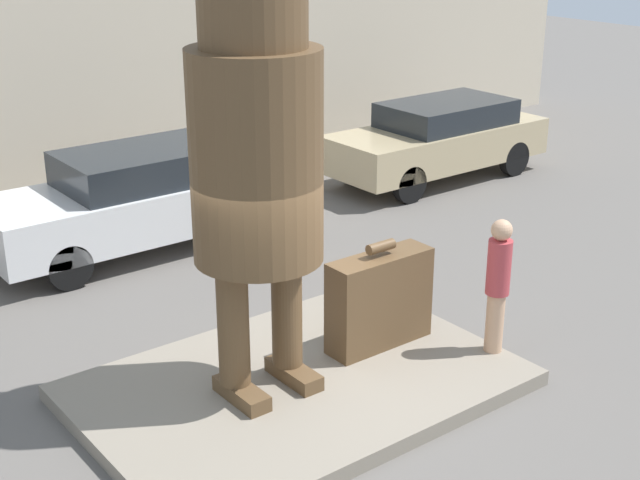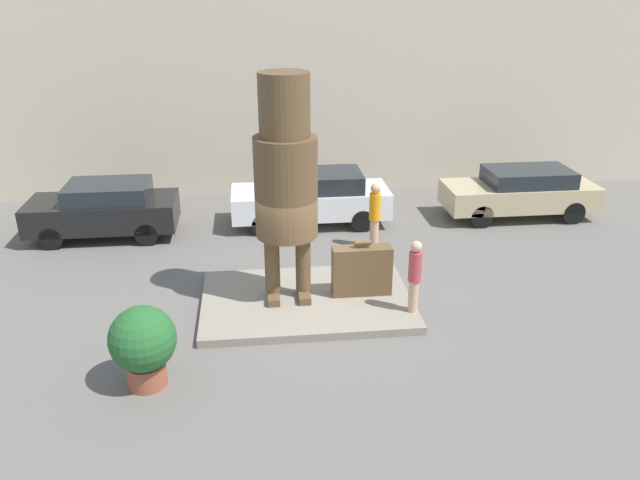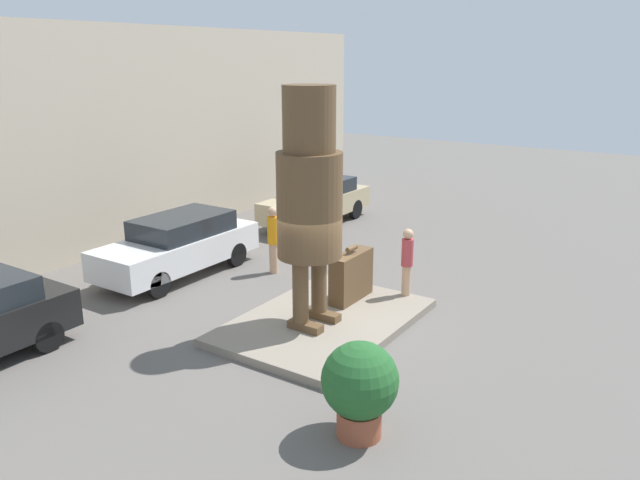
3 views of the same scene
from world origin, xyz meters
name	(u,v)px [view 1 (image 1 of 3)]	position (x,y,z in m)	size (l,w,h in m)	color
ground_plane	(298,392)	(0.00, 0.00, 0.00)	(60.00, 60.00, 0.00)	#605B56
pedestal	(298,385)	(0.00, 0.00, 0.09)	(4.64, 3.18, 0.18)	gray
statue_figure	(256,126)	(-0.40, 0.10, 3.05)	(1.33, 1.33, 4.91)	brown
giant_suitcase	(379,300)	(1.25, 0.08, 0.74)	(1.32, 0.41, 1.29)	brown
tourist	(498,280)	(2.19, -0.87, 1.06)	(0.27, 0.27, 1.62)	tan
parked_car_white	(137,198)	(0.63, 5.00, 0.84)	(4.59, 1.75, 1.58)	silver
parked_car_tan	(439,138)	(6.99, 4.88, 0.81)	(4.54, 1.70, 1.51)	tan
worker_hivis	(292,202)	(2.11, 3.00, 1.00)	(0.31, 0.31, 1.82)	tan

